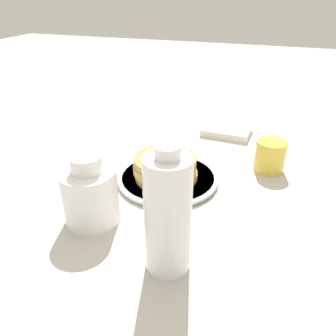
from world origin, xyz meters
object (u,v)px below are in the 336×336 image
object	(u,v)px
cream_jug	(90,194)
water_bottle_near	(168,215)
juice_glass	(270,156)
pancake_stack	(166,167)
plate	(168,178)

from	to	relation	value
cream_jug	water_bottle_near	world-z (taller)	water_bottle_near
juice_glass	cream_jug	distance (m)	0.43
pancake_stack	cream_jug	distance (m)	0.20
plate	pancake_stack	world-z (taller)	pancake_stack
cream_jug	plate	bearing A→B (deg)	63.48
pancake_stack	juice_glass	world-z (taller)	juice_glass
plate	pancake_stack	distance (m)	0.03
plate	pancake_stack	size ratio (longest dim) A/B	1.57
plate	juice_glass	distance (m)	0.25
pancake_stack	water_bottle_near	size ratio (longest dim) A/B	0.69
plate	cream_jug	world-z (taller)	cream_jug
juice_glass	pancake_stack	bearing A→B (deg)	-149.14
juice_glass	cream_jug	xyz separation A→B (m)	(-0.30, -0.31, 0.02)
water_bottle_near	pancake_stack	bearing A→B (deg)	109.93
pancake_stack	water_bottle_near	xyz separation A→B (m)	(0.09, -0.24, 0.06)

